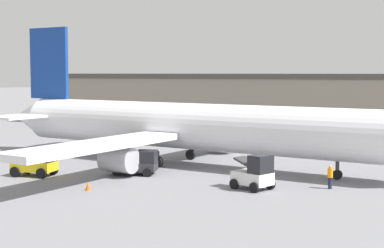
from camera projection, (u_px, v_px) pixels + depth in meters
ground_plane at (192, 165)px, 49.71m from camera, size 400.00×400.00×0.00m
terminal_building at (360, 103)px, 77.42m from camera, size 95.50×13.69×7.65m
airplane at (182, 126)px, 49.97m from camera, size 42.50×36.10×12.19m
ground_crew_worker at (330, 176)px, 39.45m from camera, size 0.35×0.35×1.61m
baggage_tug at (38, 163)px, 44.29m from camera, size 3.40×2.47×2.16m
belt_loader_truck at (255, 173)px, 39.17m from camera, size 2.95×2.65×2.37m
pushback_tug at (139, 163)px, 44.96m from camera, size 3.71×2.86×1.86m
safety_cone_near at (88, 186)px, 39.00m from camera, size 0.36×0.36×0.55m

